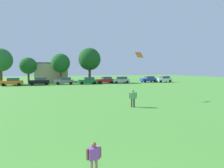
# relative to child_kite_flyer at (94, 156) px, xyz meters

# --- Properties ---
(ground_plane) EXTENTS (160.00, 160.00, 0.00)m
(ground_plane) POSITION_rel_child_kite_flyer_xyz_m (-1.08, 27.52, -0.64)
(ground_plane) COLOR #4C9338
(child_kite_flyer) EXTENTS (0.51, 0.24, 1.08)m
(child_kite_flyer) POSITION_rel_child_kite_flyer_xyz_m (0.00, 0.00, 0.00)
(child_kite_flyer) COLOR #8C7259
(child_kite_flyer) RESTS_ON ground
(adult_bystander) EXTENTS (0.75, 0.34, 1.57)m
(adult_bystander) POSITION_rel_child_kite_flyer_xyz_m (5.97, 9.70, 0.29)
(adult_bystander) COLOR #3F3833
(adult_bystander) RESTS_ON ground
(kite) EXTENTS (1.10, 0.77, 1.06)m
(kite) POSITION_rel_child_kite_flyer_xyz_m (8.47, 13.43, 4.33)
(kite) COLOR orange
(parked_car_orange_0) EXTENTS (4.30, 2.02, 1.68)m
(parked_car_orange_0) POSITION_rel_child_kite_flyer_xyz_m (-8.33, 39.23, 0.22)
(parked_car_orange_0) COLOR orange
(parked_car_orange_0) RESTS_ON ground
(parked_car_black_1) EXTENTS (4.30, 2.02, 1.68)m
(parked_car_black_1) POSITION_rel_child_kite_flyer_xyz_m (-2.84, 39.32, 0.22)
(parked_car_black_1) COLOR black
(parked_car_black_1) RESTS_ON ground
(parked_car_gray_2) EXTENTS (4.30, 2.02, 1.68)m
(parked_car_gray_2) POSITION_rel_child_kite_flyer_xyz_m (2.53, 39.14, 0.22)
(parked_car_gray_2) COLOR slate
(parked_car_gray_2) RESTS_ON ground
(parked_car_green_3) EXTENTS (4.30, 2.02, 1.68)m
(parked_car_green_3) POSITION_rel_child_kite_flyer_xyz_m (7.88, 38.37, 0.22)
(parked_car_green_3) COLOR #196B38
(parked_car_green_3) RESTS_ON ground
(parked_car_red_4) EXTENTS (4.30, 2.02, 1.68)m
(parked_car_red_4) POSITION_rel_child_kite_flyer_xyz_m (12.59, 39.37, 0.22)
(parked_car_red_4) COLOR red
(parked_car_red_4) RESTS_ON ground
(parked_car_silver_5) EXTENTS (4.30, 2.02, 1.68)m
(parked_car_silver_5) POSITION_rel_child_kite_flyer_xyz_m (16.37, 38.59, 0.22)
(parked_car_silver_5) COLOR silver
(parked_car_silver_5) RESTS_ON ground
(parked_car_blue_6) EXTENTS (4.30, 2.02, 1.68)m
(parked_car_blue_6) POSITION_rel_child_kite_flyer_xyz_m (24.92, 39.60, 0.22)
(parked_car_blue_6) COLOR #1E38AD
(parked_car_blue_6) RESTS_ON ground
(parked_car_white_7) EXTENTS (4.30, 2.02, 1.68)m
(parked_car_white_7) POSITION_rel_child_kite_flyer_xyz_m (28.93, 38.37, 0.22)
(parked_car_white_7) COLOR white
(parked_car_white_7) RESTS_ON ground
(tree_left) EXTENTS (5.39, 5.39, 8.40)m
(tree_left) POSITION_rel_child_kite_flyer_xyz_m (-11.43, 44.46, 5.03)
(tree_left) COLOR brown
(tree_left) RESTS_ON ground
(tree_center) EXTENTS (4.18, 4.18, 6.52)m
(tree_center) POSITION_rel_child_kite_flyer_xyz_m (-5.67, 46.18, 3.76)
(tree_center) COLOR brown
(tree_center) RESTS_ON ground
(tree_right) EXTENTS (4.94, 4.94, 7.70)m
(tree_right) POSITION_rel_child_kite_flyer_xyz_m (2.22, 46.19, 4.56)
(tree_right) COLOR brown
(tree_right) RESTS_ON ground
(tree_far_right) EXTENTS (5.89, 5.89, 9.18)m
(tree_far_right) POSITION_rel_child_kite_flyer_xyz_m (9.50, 43.84, 5.56)
(tree_far_right) COLOR brown
(tree_far_right) RESTS_ON ground
(house_left) EXTENTS (9.19, 6.92, 5.42)m
(house_left) POSITION_rel_child_kite_flyer_xyz_m (-0.10, 51.95, 2.08)
(house_left) COLOR beige
(house_left) RESTS_ON ground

